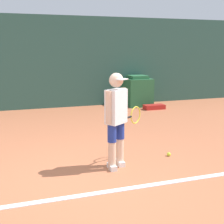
{
  "coord_description": "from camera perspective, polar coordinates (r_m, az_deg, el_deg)",
  "views": [
    {
      "loc": [
        -0.97,
        -4.11,
        1.87
      ],
      "look_at": [
        0.6,
        0.55,
        0.86
      ],
      "focal_mm": 50.0,
      "sensor_mm": 36.0,
      "label": 1
    }
  ],
  "objects": [
    {
      "name": "covered_chair",
      "position": [
        10.34,
        4.68,
        3.79
      ],
      "size": [
        0.82,
        0.83,
        1.0
      ],
      "color": "#28663D",
      "rests_on": "ground_plane"
    },
    {
      "name": "equipment_bag",
      "position": [
        9.83,
        7.72,
        0.93
      ],
      "size": [
        0.65,
        0.3,
        0.14
      ],
      "color": "#B2231E",
      "rests_on": "ground_plane"
    },
    {
      "name": "back_wall",
      "position": [
        9.98,
        -13.2,
        8.78
      ],
      "size": [
        24.0,
        0.1,
        2.87
      ],
      "color": "#2D564C",
      "rests_on": "ground_plane"
    },
    {
      "name": "tennis_ball",
      "position": [
        5.64,
        10.35,
        -7.61
      ],
      "size": [
        0.07,
        0.07,
        0.07
      ],
      "color": "#D1E533",
      "rests_on": "ground_plane"
    },
    {
      "name": "ground_plane",
      "position": [
        4.62,
        -5.0,
        -12.36
      ],
      "size": [
        24.0,
        24.0,
        0.0
      ],
      "primitive_type": "plane",
      "color": "#B76642"
    },
    {
      "name": "court_baseline",
      "position": [
        4.21,
        -3.46,
        -14.73
      ],
      "size": [
        21.6,
        0.1,
        0.01
      ],
      "color": "white",
      "rests_on": "ground_plane"
    },
    {
      "name": "tennis_player",
      "position": [
        4.85,
        0.85,
        -0.83
      ],
      "size": [
        0.8,
        0.61,
        1.51
      ],
      "rotation": [
        0.0,
        0.0,
        0.62
      ],
      "color": "beige",
      "rests_on": "ground_plane"
    }
  ]
}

